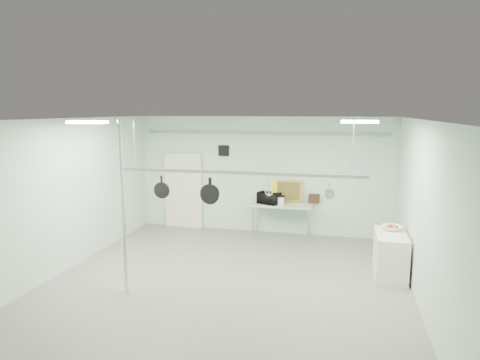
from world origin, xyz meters
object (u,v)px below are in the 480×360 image
(skillet_right, at_px, (209,191))
(coffee_canister, at_px, (281,201))
(fruit_bowl, at_px, (392,228))
(prep_table, at_px, (282,207))
(side_cabinet, at_px, (390,255))
(skillet_left, at_px, (162,187))
(pot_rack, at_px, (237,171))
(skillet_mid, at_px, (211,190))
(microwave, at_px, (269,198))
(chrome_pole, at_px, (123,209))

(skillet_right, bearing_deg, coffee_canister, 78.61)
(fruit_bowl, bearing_deg, prep_table, 143.15)
(side_cabinet, xyz_separation_m, skillet_left, (-4.49, -1.10, 1.41))
(pot_rack, xyz_separation_m, skillet_mid, (-0.52, 0.00, -0.39))
(prep_table, height_order, skillet_mid, skillet_mid)
(pot_rack, height_order, skillet_mid, pot_rack)
(microwave, height_order, fruit_bowl, microwave)
(skillet_right, bearing_deg, microwave, 84.68)
(chrome_pole, distance_m, coffee_canister, 4.68)
(pot_rack, height_order, microwave, pot_rack)
(prep_table, bearing_deg, skillet_right, -106.02)
(chrome_pole, relative_size, prep_table, 2.00)
(chrome_pole, xyz_separation_m, side_cabinet, (4.85, 2.00, -1.15))
(skillet_mid, bearing_deg, coffee_canister, 76.31)
(skillet_right, bearing_deg, prep_table, 79.40)
(fruit_bowl, distance_m, skillet_mid, 3.87)
(side_cabinet, distance_m, fruit_bowl, 0.56)
(fruit_bowl, height_order, skillet_right, skillet_right)
(chrome_pole, distance_m, prep_table, 4.85)
(pot_rack, height_order, coffee_canister, pot_rack)
(pot_rack, distance_m, fruit_bowl, 3.52)
(fruit_bowl, bearing_deg, side_cabinet, -97.64)
(skillet_mid, bearing_deg, pot_rack, 2.68)
(prep_table, relative_size, skillet_right, 3.01)
(side_cabinet, xyz_separation_m, fruit_bowl, (0.04, 0.26, 0.50))
(side_cabinet, distance_m, coffee_canister, 3.31)
(microwave, relative_size, skillet_right, 1.06)
(chrome_pole, xyz_separation_m, skillet_left, (0.36, 0.90, 0.26))
(fruit_bowl, bearing_deg, chrome_pole, -155.15)
(chrome_pole, distance_m, microwave, 4.62)
(side_cabinet, bearing_deg, prep_table, 139.21)
(pot_rack, xyz_separation_m, skillet_left, (-1.54, 0.00, -0.37))
(fruit_bowl, height_order, skillet_mid, skillet_mid)
(prep_table, xyz_separation_m, skillet_left, (-1.94, -3.30, 1.03))
(chrome_pole, bearing_deg, side_cabinet, 22.41)
(coffee_canister, relative_size, skillet_right, 0.42)
(side_cabinet, bearing_deg, microwave, 143.28)
(coffee_canister, bearing_deg, microwave, 161.02)
(side_cabinet, bearing_deg, coffee_canister, 141.40)
(fruit_bowl, bearing_deg, pot_rack, -155.47)
(prep_table, relative_size, pot_rack, 0.33)
(skillet_left, xyz_separation_m, skillet_right, (1.00, 0.00, -0.04))
(pot_rack, relative_size, coffee_canister, 21.66)
(microwave, bearing_deg, coffee_canister, -175.16)
(skillet_left, distance_m, skillet_mid, 1.02)
(skillet_left, distance_m, skillet_right, 1.00)
(microwave, distance_m, fruit_bowl, 3.48)
(chrome_pole, height_order, fruit_bowl, chrome_pole)
(prep_table, height_order, microwave, microwave)
(coffee_canister, height_order, fruit_bowl, coffee_canister)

